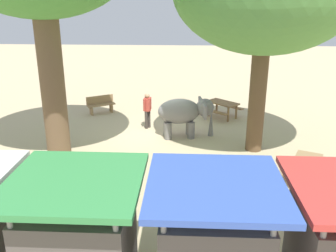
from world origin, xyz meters
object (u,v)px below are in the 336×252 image
object	(u,v)px
person_handler	(147,108)
market_stall_green	(80,242)
picnic_table_far	(306,166)
elephant	(185,113)
market_stall_blue	(213,246)
wooden_bench	(101,104)
picnic_table_near	(222,106)

from	to	relation	value
person_handler	market_stall_green	bearing A→B (deg)	-56.50
picnic_table_far	market_stall_green	xyz separation A→B (m)	(5.88, 4.89, 0.55)
elephant	person_handler	world-z (taller)	elephant
market_stall_blue	elephant	bearing A→B (deg)	-86.03
person_handler	wooden_bench	world-z (taller)	person_handler
market_stall_blue	picnic_table_near	bearing A→B (deg)	-95.96
elephant	market_stall_blue	xyz separation A→B (m)	(-0.61, 8.83, 0.08)
market_stall_blue	market_stall_green	xyz separation A→B (m)	(2.60, 0.00, 0.00)
picnic_table_near	market_stall_blue	bearing A→B (deg)	126.83
market_stall_blue	market_stall_green	bearing A→B (deg)	0.00
elephant	market_stall_green	bearing A→B (deg)	-110.41
person_handler	market_stall_green	distance (m)	9.82
wooden_bench	market_stall_green	world-z (taller)	market_stall_green
picnic_table_near	market_stall_blue	distance (m)	11.60
picnic_table_far	market_stall_green	world-z (taller)	market_stall_green
person_handler	picnic_table_near	distance (m)	3.91
person_handler	picnic_table_far	xyz separation A→B (m)	(-5.57, 4.92, -0.36)
person_handler	picnic_table_far	bearing A→B (deg)	-6.12
wooden_bench	picnic_table_near	distance (m)	6.12
elephant	wooden_bench	size ratio (longest dim) A/B	1.72
person_handler	elephant	bearing A→B (deg)	4.99
market_stall_blue	wooden_bench	bearing A→B (deg)	-67.68
elephant	market_stall_green	world-z (taller)	market_stall_green
picnic_table_far	market_stall_green	size ratio (longest dim) A/B	0.79
elephant	picnic_table_far	size ratio (longest dim) A/B	1.21
picnic_table_far	market_stall_blue	size ratio (longest dim) A/B	0.79
elephant	picnic_table_near	distance (m)	3.28
picnic_table_near	market_stall_green	size ratio (longest dim) A/B	0.84
elephant	picnic_table_far	distance (m)	5.56
market_stall_green	elephant	bearing A→B (deg)	-102.69
person_handler	picnic_table_far	distance (m)	7.44
elephant	picnic_table_far	xyz separation A→B (m)	(-3.89, 3.93, -0.47)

